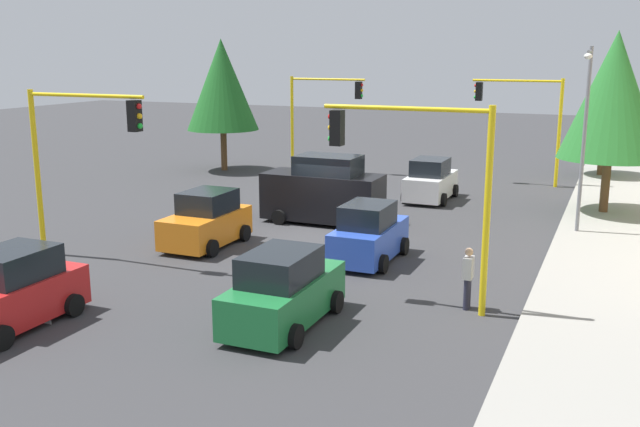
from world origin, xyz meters
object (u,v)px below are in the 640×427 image
Objects in this scene: tree_roadside_far at (607,95)px; street_lamp_curbside at (585,121)px; traffic_signal_near_left at (419,165)px; traffic_signal_far_left at (523,110)px; pedestrian_crossing at (468,276)px; traffic_signal_near_right at (77,142)px; car_red at (10,292)px; car_white at (431,181)px; car_orange at (206,221)px; tree_opposite_side at (222,85)px; car_green at (283,291)px; tree_roadside_mid at (613,96)px; car_blue at (369,235)px; delivery_van_black at (324,192)px; traffic_signal_far_right at (321,104)px.

street_lamp_curbside is at bearing -1.19° from tree_roadside_far.
traffic_signal_far_left is at bearing 179.99° from traffic_signal_near_left.
pedestrian_crossing is at bearing 3.95° from traffic_signal_far_left.
traffic_signal_near_right reaches higher than car_red.
car_white is at bearing -123.96° from street_lamp_curbside.
car_orange is at bearing -26.91° from traffic_signal_far_left.
car_green is (20.67, 13.99, -4.06)m from tree_opposite_side.
tree_roadside_mid is (10.00, 0.50, 0.51)m from tree_roadside_far.
tree_roadside_mid is 2.07× the size of car_blue.
pedestrian_crossing is at bearing 44.22° from delivery_van_black.
car_white is at bearing 74.12° from tree_opposite_side.
tree_roadside_mid is at bearing 131.75° from traffic_signal_near_right.
traffic_signal_far_right is 5.81m from tree_opposite_side.
traffic_signal_near_left is 20.00m from traffic_signal_far_left.
tree_opposite_side reaches higher than car_blue.
tree_opposite_side reaches higher than car_green.
tree_roadside_mid is at bearing 2.86° from tree_roadside_far.
tree_roadside_far is at bearing 174.03° from pedestrian_crossing.
tree_roadside_mid is (-14.00, 4.33, 1.13)m from traffic_signal_near_left.
traffic_signal_far_right is at bearing -174.67° from car_red.
car_white is at bearing -91.39° from tree_roadside_mid.
tree_roadside_mid is at bearing 79.22° from tree_opposite_side.
tree_roadside_far reaches higher than pedestrian_crossing.
delivery_van_black is (16.00, -9.92, -3.24)m from tree_roadside_far.
traffic_signal_near_right is 1.03× the size of traffic_signal_far_right.
tree_roadside_far is 12.64m from car_white.
street_lamp_curbside reaches higher than traffic_signal_near_left.
traffic_signal_near_right is at bearing -48.25° from tree_roadside_mid.
tree_roadside_mid is 17.37m from car_orange.
traffic_signal_far_right is at bearing -125.78° from car_white.
car_red and car_green have the same top height.
car_blue is 5.99m from car_orange.
traffic_signal_far_left is at bearing -176.05° from pedestrian_crossing.
traffic_signal_near_right reaches higher than pedestrian_crossing.
traffic_signal_far_left is at bearing 150.70° from car_white.
tree_opposite_side is 25.00m from car_red.
traffic_signal_near_left is 0.73× the size of tree_opposite_side.
tree_roadside_mid is 4.51× the size of pedestrian_crossing.
tree_opposite_side is at bearing -83.16° from traffic_signal_far_left.
traffic_signal_far_right is 10.38m from car_white.
pedestrian_crossing is (7.65, 7.45, -0.37)m from delivery_van_black.
street_lamp_curbside is at bearing -10.33° from tree_roadside_mid.
car_red is 11.82m from pedestrian_crossing.
traffic_signal_near_left reaches higher than traffic_signal_far_right.
traffic_signal_near_right is at bearing -88.43° from pedestrian_crossing.
tree_roadside_mid is 18.55m from car_green.
car_blue is at bearing 144.78° from car_red.
car_white is 12.27m from car_orange.
street_lamp_curbside is 10.12m from pedestrian_crossing.
tree_opposite_side reaches higher than car_white.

